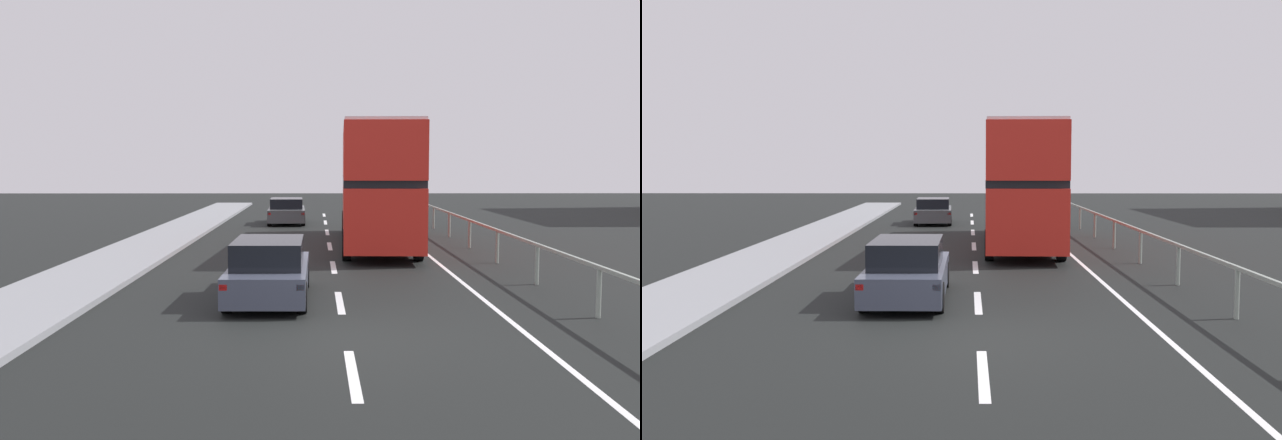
% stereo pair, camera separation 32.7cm
% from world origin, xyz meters
% --- Properties ---
extents(ground_plane, '(74.66, 120.00, 0.10)m').
position_xyz_m(ground_plane, '(0.00, 0.00, -0.05)').
color(ground_plane, black).
extents(lane_paint_markings, '(3.41, 46.00, 0.01)m').
position_xyz_m(lane_paint_markings, '(1.99, 8.68, 0.00)').
color(lane_paint_markings, silver).
rests_on(lane_paint_markings, ground).
extents(bridge_side_railing, '(0.10, 42.00, 1.06)m').
position_xyz_m(bridge_side_railing, '(5.10, 9.00, 0.87)').
color(bridge_side_railing, gray).
rests_on(bridge_side_railing, ground).
extents(double_decker_bus_red, '(2.93, 11.51, 4.46)m').
position_xyz_m(double_decker_bus_red, '(1.76, 13.73, 2.38)').
color(double_decker_bus_red, red).
rests_on(double_decker_bus_red, ground).
extents(hatchback_car_near, '(1.78, 4.35, 1.39)m').
position_xyz_m(hatchback_car_near, '(-1.59, 3.31, 0.66)').
color(hatchback_car_near, '#414758').
rests_on(hatchback_car_near, ground).
extents(sedan_car_ahead, '(1.96, 4.19, 1.32)m').
position_xyz_m(sedan_car_ahead, '(-2.01, 23.18, 0.64)').
color(sedan_car_ahead, '#4B5053').
rests_on(sedan_car_ahead, ground).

